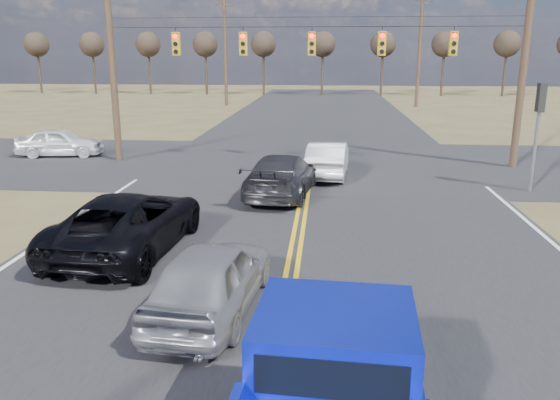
# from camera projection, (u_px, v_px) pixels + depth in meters

# --- Properties ---
(road_main) EXTENTS (14.00, 120.00, 0.02)m
(road_main) POSITION_uv_depth(u_px,v_px,m) (302.00, 213.00, 17.31)
(road_main) COLOR #28282B
(road_main) RESTS_ON ground
(road_cross) EXTENTS (120.00, 12.00, 0.02)m
(road_cross) POSITION_uv_depth(u_px,v_px,m) (310.00, 164.00, 25.01)
(road_cross) COLOR #28282B
(road_cross) RESTS_ON ground
(signal_gantry) EXTENTS (19.60, 4.83, 10.00)m
(signal_gantry) POSITION_uv_depth(u_px,v_px,m) (323.00, 49.00, 23.44)
(signal_gantry) COLOR #473323
(signal_gantry) RESTS_ON ground
(utility_poles) EXTENTS (19.60, 58.32, 10.00)m
(utility_poles) POSITION_uv_depth(u_px,v_px,m) (311.00, 45.00, 22.68)
(utility_poles) COLOR #473323
(utility_poles) RESTS_ON ground
(treeline) EXTENTS (87.00, 117.80, 7.40)m
(treeline) POSITION_uv_depth(u_px,v_px,m) (317.00, 39.00, 32.14)
(treeline) COLOR #33261C
(treeline) RESTS_ON ground
(silver_suv) EXTENTS (2.11, 4.37, 1.44)m
(silver_suv) POSITION_uv_depth(u_px,v_px,m) (211.00, 278.00, 10.55)
(silver_suv) COLOR gray
(silver_suv) RESTS_ON ground
(black_suv) EXTENTS (2.93, 5.66, 1.52)m
(black_suv) POSITION_uv_depth(u_px,v_px,m) (128.00, 222.00, 13.88)
(black_suv) COLOR black
(black_suv) RESTS_ON ground
(white_car_queue) EXTENTS (1.85, 4.46, 1.44)m
(white_car_queue) POSITION_uv_depth(u_px,v_px,m) (328.00, 159.00, 22.35)
(white_car_queue) COLOR silver
(white_car_queue) RESTS_ON ground
(dgrey_car_queue) EXTENTS (2.68, 5.29, 1.47)m
(dgrey_car_queue) POSITION_uv_depth(u_px,v_px,m) (282.00, 175.00, 19.32)
(dgrey_car_queue) COLOR #2C2C30
(dgrey_car_queue) RESTS_ON ground
(cross_car_west) EXTENTS (2.21, 4.24, 1.38)m
(cross_car_west) POSITION_uv_depth(u_px,v_px,m) (60.00, 142.00, 26.66)
(cross_car_west) COLOR white
(cross_car_west) RESTS_ON ground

